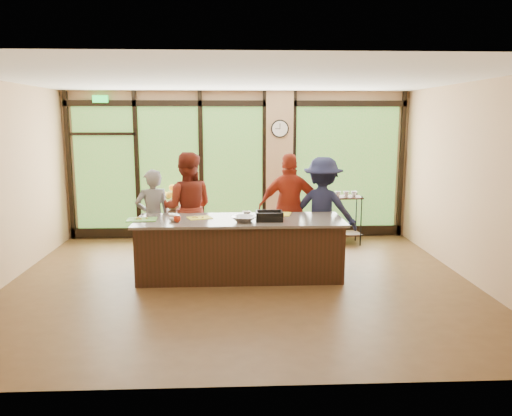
{
  "coord_description": "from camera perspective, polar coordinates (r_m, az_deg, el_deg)",
  "views": [
    {
      "loc": [
        -0.09,
        -7.26,
        2.44
      ],
      "look_at": [
        0.26,
        0.4,
        1.07
      ],
      "focal_mm": 35.0,
      "sensor_mm": 36.0,
      "label": 1
    }
  ],
  "objects": [
    {
      "name": "floor",
      "position": [
        7.66,
        -1.8,
        -8.47
      ],
      "size": [
        7.0,
        7.0,
        0.0
      ],
      "primitive_type": "plane",
      "color": "#4D341B",
      "rests_on": "ground"
    },
    {
      "name": "ceiling",
      "position": [
        7.28,
        -1.93,
        14.52
      ],
      "size": [
        7.0,
        7.0,
        0.0
      ],
      "primitive_type": "plane",
      "rotation": [
        3.14,
        0.0,
        0.0
      ],
      "color": "white",
      "rests_on": "back_wall"
    },
    {
      "name": "back_wall",
      "position": [
        10.3,
        -2.09,
        4.88
      ],
      "size": [
        7.0,
        0.0,
        7.0
      ],
      "primitive_type": "plane",
      "rotation": [
        1.57,
        0.0,
        0.0
      ],
      "color": "tan",
      "rests_on": "floor"
    },
    {
      "name": "right_wall",
      "position": [
        8.15,
        23.59,
        2.65
      ],
      "size": [
        0.0,
        6.0,
        6.0
      ],
      "primitive_type": "plane",
      "rotation": [
        1.57,
        0.0,
        -1.57
      ],
      "color": "tan",
      "rests_on": "floor"
    },
    {
      "name": "window_wall",
      "position": [
        10.27,
        -1.17,
        4.28
      ],
      "size": [
        6.9,
        0.12,
        3.0
      ],
      "color": "tan",
      "rests_on": "floor"
    },
    {
      "name": "island_base",
      "position": [
        7.82,
        -1.85,
        -4.71
      ],
      "size": [
        3.1,
        1.0,
        0.88
      ],
      "primitive_type": "cube",
      "color": "black",
      "rests_on": "floor"
    },
    {
      "name": "countertop",
      "position": [
        7.71,
        -1.87,
        -1.41
      ],
      "size": [
        3.2,
        1.1,
        0.04
      ],
      "primitive_type": "cube",
      "color": "#6D635A",
      "rests_on": "island_base"
    },
    {
      "name": "wall_clock",
      "position": [
        10.17,
        2.75,
        9.04
      ],
      "size": [
        0.36,
        0.04,
        0.36
      ],
      "color": "black",
      "rests_on": "window_wall"
    },
    {
      "name": "cook_left",
      "position": [
        8.56,
        -11.68,
        -1.05
      ],
      "size": [
        0.69,
        0.57,
        1.63
      ],
      "primitive_type": "imported",
      "rotation": [
        0.0,
        0.0,
        3.5
      ],
      "color": "slate",
      "rests_on": "floor"
    },
    {
      "name": "cook_midleft",
      "position": [
        8.57,
        -7.87,
        0.01
      ],
      "size": [
        0.95,
        0.75,
        1.9
      ],
      "primitive_type": "imported",
      "rotation": [
        0.0,
        0.0,
        3.11
      ],
      "color": "maroon",
      "rests_on": "floor"
    },
    {
      "name": "cook_midright",
      "position": [
        8.59,
        3.92,
        0.02
      ],
      "size": [
        1.12,
        0.5,
        1.87
      ],
      "primitive_type": "imported",
      "rotation": [
        0.0,
        0.0,
        3.1
      ],
      "color": "maroon",
      "rests_on": "floor"
    },
    {
      "name": "cook_right",
      "position": [
        8.61,
        7.61,
        -0.23
      ],
      "size": [
        1.33,
        1.05,
        1.81
      ],
      "primitive_type": "imported",
      "rotation": [
        0.0,
        0.0,
        2.78
      ],
      "color": "#191C38",
      "rests_on": "floor"
    },
    {
      "name": "roasting_pan",
      "position": [
        7.59,
        1.53,
        -1.17
      ],
      "size": [
        0.42,
        0.33,
        0.07
      ],
      "primitive_type": "cube",
      "rotation": [
        0.0,
        0.0,
        -0.03
      ],
      "color": "black",
      "rests_on": "countertop"
    },
    {
      "name": "mixing_bowl",
      "position": [
        7.5,
        -1.37,
        -1.25
      ],
      "size": [
        0.44,
        0.44,
        0.09
      ],
      "primitive_type": "imported",
      "rotation": [
        0.0,
        0.0,
        -0.31
      ],
      "color": "silver",
      "rests_on": "countertop"
    },
    {
      "name": "cutting_board_left",
      "position": [
        7.82,
        -12.92,
        -1.3
      ],
      "size": [
        0.47,
        0.36,
        0.01
      ],
      "primitive_type": "cube",
      "rotation": [
        0.0,
        0.0,
        0.06
      ],
      "color": "#4D8C33",
      "rests_on": "countertop"
    },
    {
      "name": "cutting_board_center",
      "position": [
        7.82,
        -6.46,
        -1.12
      ],
      "size": [
        0.43,
        0.37,
        0.01
      ],
      "primitive_type": "cube",
      "rotation": [
        0.0,
        0.0,
        0.35
      ],
      "color": "yellow",
      "rests_on": "countertop"
    },
    {
      "name": "cutting_board_right",
      "position": [
        8.09,
        2.38,
        -0.67
      ],
      "size": [
        0.51,
        0.42,
        0.01
      ],
      "primitive_type": "cube",
      "rotation": [
        0.0,
        0.0,
        -0.23
      ],
      "color": "yellow",
      "rests_on": "countertop"
    },
    {
      "name": "prep_bowl_near",
      "position": [
        7.66,
        -9.36,
        -1.29
      ],
      "size": [
        0.17,
        0.17,
        0.05
      ],
      "primitive_type": "imported",
      "rotation": [
        0.0,
        0.0,
        0.16
      ],
      "color": "silver",
      "rests_on": "countertop"
    },
    {
      "name": "prep_bowl_mid",
      "position": [
        7.6,
        0.55,
        -1.26
      ],
      "size": [
        0.17,
        0.17,
        0.04
      ],
      "primitive_type": "imported",
      "rotation": [
        0.0,
        0.0,
        0.2
      ],
      "color": "silver",
      "rests_on": "countertop"
    },
    {
      "name": "prep_bowl_far",
      "position": [
        8.16,
        -1.05,
        -0.49
      ],
      "size": [
        0.19,
        0.19,
        0.03
      ],
      "primitive_type": "imported",
      "rotation": [
        0.0,
        0.0,
        0.4
      ],
      "color": "silver",
      "rests_on": "countertop"
    },
    {
      "name": "red_ramekin",
      "position": [
        7.56,
        -8.99,
        -1.27
      ],
      "size": [
        0.14,
        0.14,
        0.09
      ],
      "primitive_type": "imported",
      "rotation": [
        0.0,
        0.0,
        -0.37
      ],
      "color": "#AB2811",
      "rests_on": "countertop"
    },
    {
      "name": "flower_stand",
      "position": [
        9.84,
        -9.28,
        -2.23
      ],
      "size": [
        0.41,
        0.41,
        0.71
      ],
      "primitive_type": "cube",
      "rotation": [
        0.0,
        0.0,
        0.17
      ],
      "color": "black",
      "rests_on": "floor"
    },
    {
      "name": "flower_vase",
      "position": [
        9.75,
        -9.37,
        0.68
      ],
      "size": [
        0.3,
        0.3,
        0.3
      ],
      "primitive_type": "imported",
      "rotation": [
        0.0,
        0.0,
        -0.04
      ],
      "color": "olive",
      "rests_on": "flower_stand"
    },
    {
      "name": "bar_cart",
      "position": [
        9.98,
        9.71,
        -0.48
      ],
      "size": [
        0.79,
        0.48,
        1.05
      ],
      "rotation": [
        0.0,
        0.0,
        0.05
      ],
      "color": "black",
      "rests_on": "floor"
    }
  ]
}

